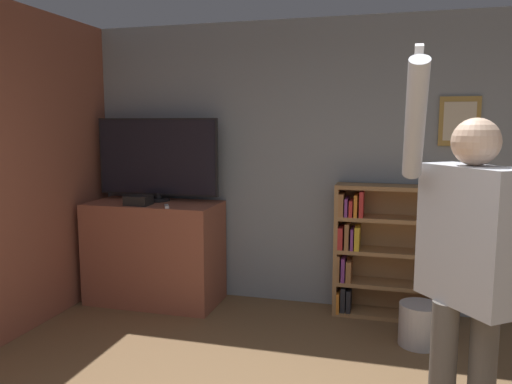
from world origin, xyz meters
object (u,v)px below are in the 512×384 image
Objects in this scene: game_console at (138,200)px; bookshelf at (381,250)px; waste_bin at (419,324)px; television at (157,158)px; person at (469,262)px.

game_console is 0.19× the size of bookshelf.
bookshelf is at bearing 119.78° from waste_bin.
game_console is (-0.07, -0.28, -0.37)m from television.
waste_bin is (0.32, -0.56, -0.44)m from bookshelf.
waste_bin is at bearing -4.33° from game_console.
bookshelf is 3.59× the size of waste_bin.
person is at bearing -85.77° from waste_bin.
game_console is 2.28m from bookshelf.
bookshelf is at bearing 9.48° from game_console.
television is 3.71× the size of waste_bin.
bookshelf is at bearing 154.71° from person.
waste_bin is (-0.11, 1.49, -0.92)m from person.
bookshelf is 2.15m from person.
bookshelf is (2.21, 0.37, -0.42)m from game_console.
television is at bearing 75.47° from game_console.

